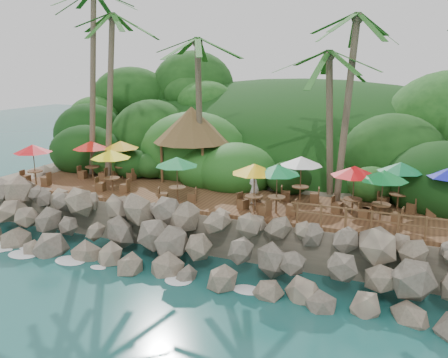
% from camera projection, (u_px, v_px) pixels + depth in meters
% --- Properties ---
extents(ground, '(140.00, 140.00, 0.00)m').
position_uv_depth(ground, '(171.00, 283.00, 21.07)').
color(ground, '#19514F').
rests_on(ground, ground).
extents(land_base, '(32.00, 25.20, 2.10)m').
position_uv_depth(land_base, '(277.00, 180.00, 35.11)').
color(land_base, gray).
rests_on(land_base, ground).
extents(jungle_hill, '(44.80, 28.00, 15.40)m').
position_uv_depth(jungle_hill, '(301.00, 173.00, 42.06)').
color(jungle_hill, '#143811').
rests_on(jungle_hill, ground).
extents(seawall, '(29.00, 4.00, 2.30)m').
position_uv_depth(seawall, '(191.00, 243.00, 22.58)').
color(seawall, gray).
rests_on(seawall, ground).
extents(terrace, '(26.00, 5.00, 0.20)m').
position_uv_depth(terrace, '(224.00, 200.00, 25.90)').
color(terrace, brown).
rests_on(terrace, land_base).
extents(jungle_foliage, '(44.00, 16.00, 12.00)m').
position_uv_depth(jungle_foliage, '(272.00, 197.00, 34.47)').
color(jungle_foliage, '#143811').
rests_on(jungle_foliage, ground).
extents(foam_line, '(25.20, 0.80, 0.06)m').
position_uv_depth(foam_line, '(175.00, 279.00, 21.33)').
color(foam_line, white).
rests_on(foam_line, ground).
extents(palms, '(29.18, 6.93, 12.97)m').
position_uv_depth(palms, '(248.00, 17.00, 25.75)').
color(palms, brown).
rests_on(palms, ground).
extents(palapa, '(4.79, 4.79, 4.60)m').
position_uv_depth(palapa, '(192.00, 125.00, 29.30)').
color(palapa, brown).
rests_on(palapa, ground).
extents(dining_clusters, '(25.18, 5.46, 2.45)m').
position_uv_depth(dining_clusters, '(233.00, 163.00, 25.03)').
color(dining_clusters, brown).
rests_on(dining_clusters, terrace).
extents(railing, '(7.20, 0.10, 1.00)m').
position_uv_depth(railing, '(372.00, 219.00, 20.60)').
color(railing, brown).
rests_on(railing, terrace).
extents(waiter, '(0.72, 0.61, 1.69)m').
position_uv_depth(waiter, '(254.00, 189.00, 24.59)').
color(waiter, white).
rests_on(waiter, terrace).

